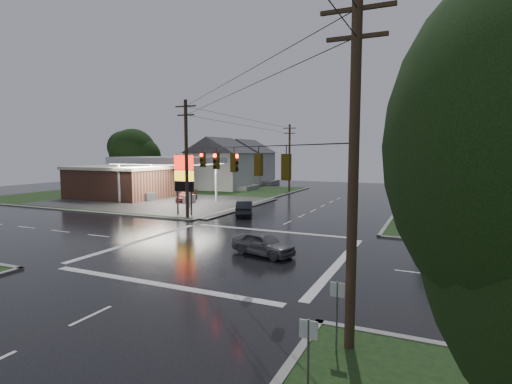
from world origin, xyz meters
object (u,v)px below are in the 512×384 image
at_px(utility_pole_n, 289,157).
at_px(house_far, 246,161).
at_px(gas_station, 129,179).
at_px(pylon_sign, 184,175).
at_px(car_crossing, 263,244).
at_px(tree_ne_near, 464,159).
at_px(car_pump, 187,196).
at_px(tree_nw_behind, 134,152).
at_px(utility_pole_nw, 186,157).
at_px(tree_ne_far, 486,152).
at_px(car_north, 244,208).
at_px(house_near, 220,163).
at_px(utility_pole_se, 353,169).

height_order(utility_pole_n, house_far, utility_pole_n).
distance_m(gas_station, pylon_sign, 17.81).
distance_m(utility_pole_n, car_crossing, 40.12).
bearing_deg(tree_ne_near, pylon_sign, -154.99).
bearing_deg(car_pump, utility_pole_n, 48.62).
relative_size(utility_pole_n, tree_nw_behind, 1.05).
height_order(utility_pole_nw, car_pump, utility_pole_nw).
bearing_deg(tree_ne_near, tree_ne_far, 75.93).
xyz_separation_m(car_north, car_crossing, (7.67, -13.08, -0.02)).
xyz_separation_m(pylon_sign, tree_ne_near, (24.64, 11.49, 1.55)).
bearing_deg(tree_ne_near, car_pump, -175.38).
bearing_deg(tree_ne_far, car_crossing, -113.42).
bearing_deg(gas_station, pylon_sign, -31.22).
bearing_deg(car_north, tree_ne_far, -160.76).
bearing_deg(house_far, pylon_sign, -73.02).
distance_m(gas_station, utility_pole_nw, 19.38).
relative_size(tree_ne_far, car_north, 2.25).
bearing_deg(house_far, car_north, -64.44).
xyz_separation_m(gas_station, car_north, (20.43, -6.63, -1.83)).
relative_size(gas_station, utility_pole_nw, 2.38).
bearing_deg(tree_nw_behind, house_near, 24.98).
height_order(house_far, car_pump, house_far).
distance_m(utility_pole_se, tree_ne_near, 31.83).
distance_m(tree_ne_far, car_pump, 36.93).
xyz_separation_m(house_far, car_north, (16.70, -34.93, -3.69)).
relative_size(tree_ne_far, car_crossing, 2.39).
distance_m(tree_ne_near, tree_ne_far, 12.39).
bearing_deg(utility_pole_n, car_pump, -110.43).
xyz_separation_m(utility_pole_nw, car_north, (4.25, 3.57, -5.00)).
bearing_deg(car_north, house_near, -79.42).
bearing_deg(gas_station, tree_ne_near, 3.30).
xyz_separation_m(utility_pole_nw, utility_pole_se, (19.00, -19.00, 0.00)).
relative_size(utility_pole_n, car_north, 2.41).
height_order(tree_ne_near, car_north, tree_ne_near).
bearing_deg(house_near, tree_nw_behind, -155.02).
xyz_separation_m(pylon_sign, car_pump, (-5.88, 9.03, -3.32)).
distance_m(house_far, car_pump, 29.25).
xyz_separation_m(utility_pole_n, car_pump, (-6.88, -18.47, -4.78)).
bearing_deg(gas_station, car_pump, -1.06).
distance_m(utility_pole_nw, tree_nw_behind, 31.82).
distance_m(utility_pole_se, car_north, 27.42).
relative_size(utility_pole_nw, utility_pole_se, 1.00).
bearing_deg(utility_pole_se, gas_station, 140.30).
xyz_separation_m(tree_ne_far, car_crossing, (-14.73, -34.01, -5.48)).
bearing_deg(car_pump, car_north, -51.07).
bearing_deg(car_crossing, utility_pole_nw, 66.43).
bearing_deg(house_far, gas_station, -97.50).
height_order(pylon_sign, car_pump, pylon_sign).
xyz_separation_m(tree_ne_far, car_north, (-22.40, -20.93, -5.46)).
relative_size(utility_pole_se, utility_pole_n, 1.05).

